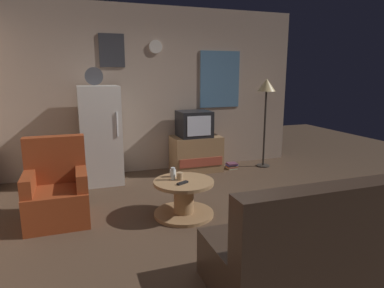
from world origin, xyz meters
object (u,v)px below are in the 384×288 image
Objects in this scene: crt_tv at (194,124)px; remote_control at (183,183)px; wine_glass at (173,174)px; mug_ceramic_tan at (180,176)px; fridge at (100,135)px; couch at (316,248)px; armchair at (57,192)px; book_stack at (232,166)px; coffee_table at (184,198)px; mug_ceramic_white at (173,173)px; tv_stand at (196,154)px; standing_lamp at (266,92)px.

remote_control is at bearing -113.39° from crt_tv.
wine_glass reaches higher than mug_ceramic_tan.
couch is (1.41, -3.26, -0.44)m from fridge.
remote_control is (-0.02, -0.16, -0.03)m from mug_ceramic_tan.
book_stack is (2.86, 1.27, -0.28)m from armchair.
crt_tv is at bearing 66.68° from coffee_table.
couch is (0.67, -1.82, -0.17)m from mug_ceramic_white.
standing_lamp is at bearing -6.23° from tv_stand.
crt_tv is 6.00× the size of mug_ceramic_tan.
remote_control reaches higher than book_stack.
couch is at bearing -69.71° from mug_ceramic_white.
standing_lamp is (1.30, -0.14, 0.52)m from crt_tv.
crt_tv is (1.57, 0.10, 0.08)m from fridge.
book_stack is (1.48, 1.74, -0.39)m from remote_control.
armchair reaches higher than book_stack.
fridge is at bearing -176.20° from crt_tv.
tv_stand is 3.37m from couch.
book_stack is (1.47, 1.59, -0.43)m from mug_ceramic_tan.
crt_tv is at bearing 171.55° from book_stack.
tv_stand is 1.91m from coffee_table.
mug_ceramic_white is 0.30m from remote_control.
fridge is 1.11× the size of standing_lamp.
mug_ceramic_tan is 1.80m from couch.
armchair reaches higher than couch.
standing_lamp is 3.83m from armchair.
standing_lamp is at bearing 35.15° from wine_glass.
tv_stand is at bearing 170.99° from book_stack.
fridge is 8.73× the size of book_stack.
coffee_table is 4.80× the size of remote_control.
remote_control is at bearing -96.09° from mug_ceramic_tan.
crt_tv reaches higher than coffee_table.
armchair is at bearing -147.74° from crt_tv.
mug_ceramic_white is 0.05× the size of couch.
mug_ceramic_tan is (-0.82, -1.69, 0.17)m from tv_stand.
coffee_table is at bearing -67.87° from mug_ceramic_white.
standing_lamp is 7.84× the size of book_stack.
coffee_table is 4.80× the size of wine_glass.
standing_lamp reaches higher than mug_ceramic_white.
remote_control is at bearing -18.98° from armchair.
tv_stand reaches higher than coffee_table.
coffee_table is 2.18m from book_stack.
armchair reaches higher than coffee_table.
coffee_table is 8.00× the size of mug_ceramic_white.
standing_lamp is 2.21× the size of coffee_table.
mug_ceramic_white reaches higher than coffee_table.
standing_lamp is at bearing -0.67° from fridge.
standing_lamp is at bearing 37.91° from coffee_table.
fridge is at bearing 64.44° from armchair.
mug_ceramic_tan is at bearing 57.07° from remote_control.
crt_tv reaches higher than mug_ceramic_white.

